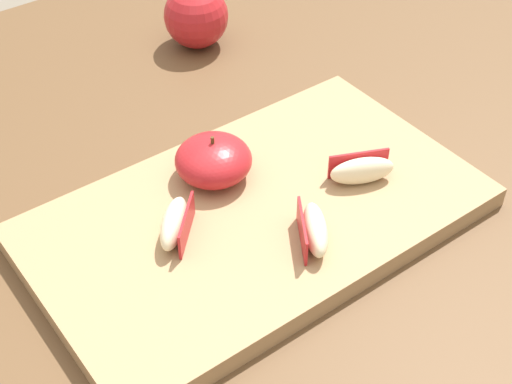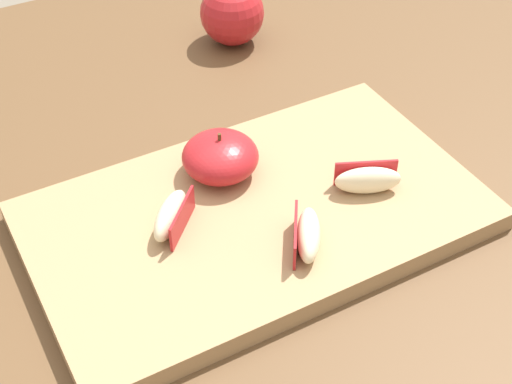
{
  "view_description": "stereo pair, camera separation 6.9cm",
  "coord_description": "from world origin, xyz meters",
  "px_view_note": "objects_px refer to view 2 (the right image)",
  "views": [
    {
      "loc": [
        -0.3,
        -0.51,
        1.28
      ],
      "look_at": [
        0.01,
        -0.09,
        0.81
      ],
      "focal_mm": 52.46,
      "sensor_mm": 36.0,
      "label": 1
    },
    {
      "loc": [
        -0.24,
        -0.54,
        1.28
      ],
      "look_at": [
        0.01,
        -0.09,
        0.81
      ],
      "focal_mm": 52.46,
      "sensor_mm": 36.0,
      "label": 2
    }
  ],
  "objects_px": {
    "apple_wedge_middle": "(368,179)",
    "apple_half_skin_up": "(220,157)",
    "whole_apple_crimson": "(232,13)",
    "cutting_board": "(256,216)",
    "apple_wedge_near_knife": "(307,235)",
    "apple_wedge_left": "(171,216)"
  },
  "relations": [
    {
      "from": "apple_wedge_left",
      "to": "whole_apple_crimson",
      "type": "height_order",
      "value": "whole_apple_crimson"
    },
    {
      "from": "apple_wedge_middle",
      "to": "whole_apple_crimson",
      "type": "height_order",
      "value": "whole_apple_crimson"
    },
    {
      "from": "cutting_board",
      "to": "apple_wedge_middle",
      "type": "distance_m",
      "value": 0.11
    },
    {
      "from": "cutting_board",
      "to": "apple_wedge_near_knife",
      "type": "distance_m",
      "value": 0.07
    },
    {
      "from": "apple_half_skin_up",
      "to": "whole_apple_crimson",
      "type": "xyz_separation_m",
      "value": [
        0.14,
        0.25,
        -0.0
      ]
    },
    {
      "from": "apple_wedge_middle",
      "to": "apple_half_skin_up",
      "type": "bearing_deg",
      "value": 140.49
    },
    {
      "from": "cutting_board",
      "to": "apple_half_skin_up",
      "type": "relative_size",
      "value": 5.6
    },
    {
      "from": "cutting_board",
      "to": "apple_wedge_near_knife",
      "type": "relative_size",
      "value": 6.48
    },
    {
      "from": "apple_half_skin_up",
      "to": "whole_apple_crimson",
      "type": "distance_m",
      "value": 0.29
    },
    {
      "from": "apple_wedge_middle",
      "to": "apple_wedge_near_knife",
      "type": "bearing_deg",
      "value": -158.5
    },
    {
      "from": "cutting_board",
      "to": "apple_half_skin_up",
      "type": "height_order",
      "value": "apple_half_skin_up"
    },
    {
      "from": "apple_half_skin_up",
      "to": "apple_wedge_near_knife",
      "type": "distance_m",
      "value": 0.13
    },
    {
      "from": "apple_wedge_left",
      "to": "whole_apple_crimson",
      "type": "relative_size",
      "value": 0.68
    },
    {
      "from": "cutting_board",
      "to": "apple_wedge_left",
      "type": "distance_m",
      "value": 0.09
    },
    {
      "from": "cutting_board",
      "to": "apple_wedge_near_knife",
      "type": "bearing_deg",
      "value": -76.93
    },
    {
      "from": "apple_wedge_near_knife",
      "to": "whole_apple_crimson",
      "type": "distance_m",
      "value": 0.4
    },
    {
      "from": "apple_half_skin_up",
      "to": "apple_wedge_left",
      "type": "xyz_separation_m",
      "value": [
        -0.07,
        -0.05,
        -0.01
      ]
    },
    {
      "from": "apple_wedge_near_knife",
      "to": "whole_apple_crimson",
      "type": "xyz_separation_m",
      "value": [
        0.12,
        0.38,
        0.01
      ]
    },
    {
      "from": "cutting_board",
      "to": "apple_wedge_middle",
      "type": "bearing_deg",
      "value": -16.1
    },
    {
      "from": "apple_half_skin_up",
      "to": "whole_apple_crimson",
      "type": "height_order",
      "value": "whole_apple_crimson"
    },
    {
      "from": "apple_half_skin_up",
      "to": "apple_wedge_middle",
      "type": "relative_size",
      "value": 1.13
    },
    {
      "from": "apple_half_skin_up",
      "to": "apple_wedge_left",
      "type": "relative_size",
      "value": 1.24
    }
  ]
}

